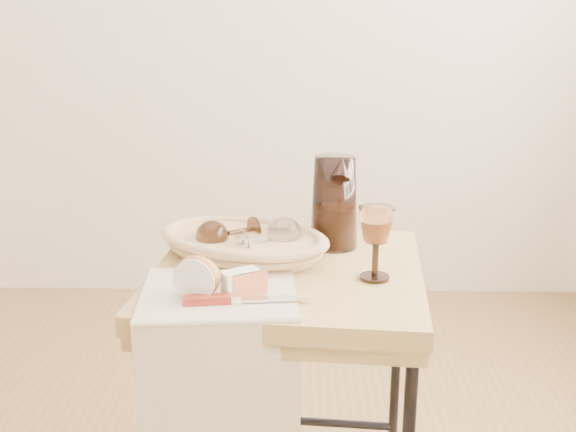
# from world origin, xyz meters

# --- Properties ---
(side_table) EXTENTS (0.61, 0.61, 0.71)m
(side_table) POSITION_xyz_m (0.52, 0.22, 0.36)
(side_table) COLOR brown
(side_table) RESTS_ON floor
(tea_towel) EXTENTS (0.31, 0.29, 0.01)m
(tea_towel) POSITION_xyz_m (0.39, 0.07, 0.71)
(tea_towel) COLOR #F8EEC5
(tea_towel) RESTS_ON side_table
(bread_basket) EXTENTS (0.41, 0.35, 0.05)m
(bread_basket) POSITION_xyz_m (0.42, 0.29, 0.74)
(bread_basket) COLOR tan
(bread_basket) RESTS_ON side_table
(goblet_lying_a) EXTENTS (0.14, 0.13, 0.07)m
(goblet_lying_a) POSITION_xyz_m (0.39, 0.30, 0.76)
(goblet_lying_a) COLOR #4D311B
(goblet_lying_a) RESTS_ON bread_basket
(goblet_lying_b) EXTENTS (0.15, 0.14, 0.08)m
(goblet_lying_b) POSITION_xyz_m (0.47, 0.27, 0.76)
(goblet_lying_b) COLOR white
(goblet_lying_b) RESTS_ON bread_basket
(pitcher) EXTENTS (0.20, 0.26, 0.25)m
(pitcher) POSITION_xyz_m (0.62, 0.36, 0.82)
(pitcher) COLOR black
(pitcher) RESTS_ON side_table
(wine_goblet) EXTENTS (0.09, 0.09, 0.15)m
(wine_goblet) POSITION_xyz_m (0.70, 0.16, 0.79)
(wine_goblet) COLOR white
(wine_goblet) RESTS_ON side_table
(apple_half) EXTENTS (0.10, 0.07, 0.08)m
(apple_half) POSITION_xyz_m (0.36, 0.05, 0.76)
(apple_half) COLOR red
(apple_half) RESTS_ON tea_towel
(apple_wedge) EXTENTS (0.08, 0.07, 0.05)m
(apple_wedge) POSITION_xyz_m (0.44, 0.06, 0.74)
(apple_wedge) COLOR white
(apple_wedge) RESTS_ON tea_towel
(table_knife) EXTENTS (0.22, 0.05, 0.02)m
(table_knife) POSITION_xyz_m (0.44, 0.02, 0.73)
(table_knife) COLOR silver
(table_knife) RESTS_ON tea_towel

